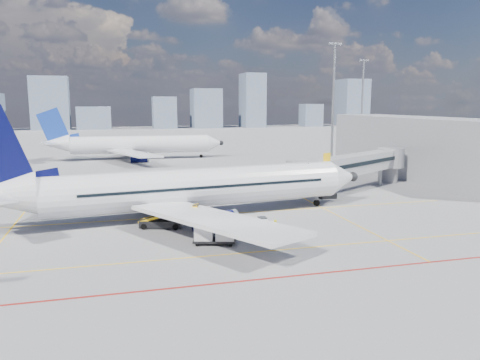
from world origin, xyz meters
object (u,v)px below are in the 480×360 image
at_px(second_aircraft, 133,145).
at_px(baggage_tug, 265,224).
at_px(belt_loader, 162,222).
at_px(ramp_worker, 276,229).
at_px(main_aircraft, 183,189).
at_px(cargo_dolly, 215,232).

bearing_deg(second_aircraft, baggage_tug, -78.22).
relative_size(second_aircraft, baggage_tug, 19.19).
distance_m(belt_loader, ramp_worker, 11.62).
distance_m(main_aircraft, ramp_worker, 12.23).
relative_size(cargo_dolly, belt_loader, 0.67).
height_order(cargo_dolly, belt_loader, belt_loader).
relative_size(baggage_tug, cargo_dolly, 0.51).
height_order(second_aircraft, ramp_worker, second_aircraft).
bearing_deg(ramp_worker, baggage_tug, 6.18).
bearing_deg(belt_loader, ramp_worker, -15.62).
relative_size(baggage_tug, belt_loader, 0.34).
bearing_deg(main_aircraft, second_aircraft, 86.37).
xyz_separation_m(baggage_tug, belt_loader, (-9.53, 3.75, -0.03)).
relative_size(cargo_dolly, ramp_worker, 2.32).
relative_size(second_aircraft, cargo_dolly, 9.80).
distance_m(main_aircraft, cargo_dolly, 10.33).
bearing_deg(baggage_tug, second_aircraft, 104.05).
bearing_deg(cargo_dolly, main_aircraft, 114.26).
xyz_separation_m(cargo_dolly, ramp_worker, (5.84, 0.38, -0.25)).
bearing_deg(ramp_worker, second_aircraft, 9.75).
xyz_separation_m(baggage_tug, ramp_worker, (0.23, -2.54, 0.22)).
bearing_deg(ramp_worker, cargo_dolly, 94.66).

